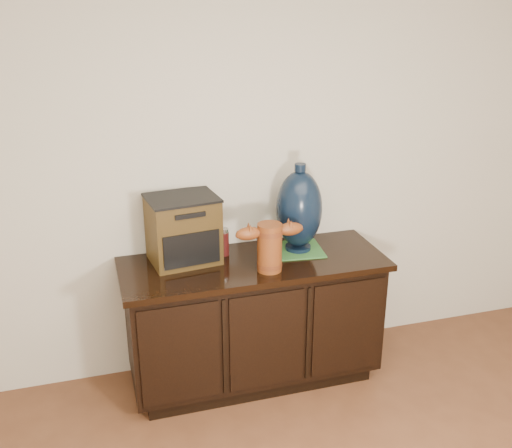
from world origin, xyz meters
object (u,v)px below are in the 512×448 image
object	(u,v)px
sideboard	(254,320)
lamp_base	(299,210)
tv_radio	(183,229)
terracotta_vessel	(270,244)
spray_can	(224,242)

from	to	relation	value
sideboard	lamp_base	xyz separation A→B (m)	(0.28, 0.07, 0.62)
tv_radio	lamp_base	xyz separation A→B (m)	(0.65, -0.05, 0.06)
terracotta_vessel	spray_can	distance (m)	0.33
lamp_base	sideboard	bearing A→B (deg)	-166.16
terracotta_vessel	tv_radio	size ratio (longest dim) A/B	0.92
sideboard	lamp_base	bearing A→B (deg)	13.84
tv_radio	spray_can	size ratio (longest dim) A/B	2.51
lamp_base	spray_can	size ratio (longest dim) A/B	3.15
spray_can	terracotta_vessel	bearing A→B (deg)	-54.93
sideboard	tv_radio	world-z (taller)	tv_radio
lamp_base	spray_can	world-z (taller)	lamp_base
terracotta_vessel	lamp_base	bearing A→B (deg)	40.54
sideboard	lamp_base	size ratio (longest dim) A/B	2.91
sideboard	tv_radio	size ratio (longest dim) A/B	3.66
tv_radio	lamp_base	size ratio (longest dim) A/B	0.80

